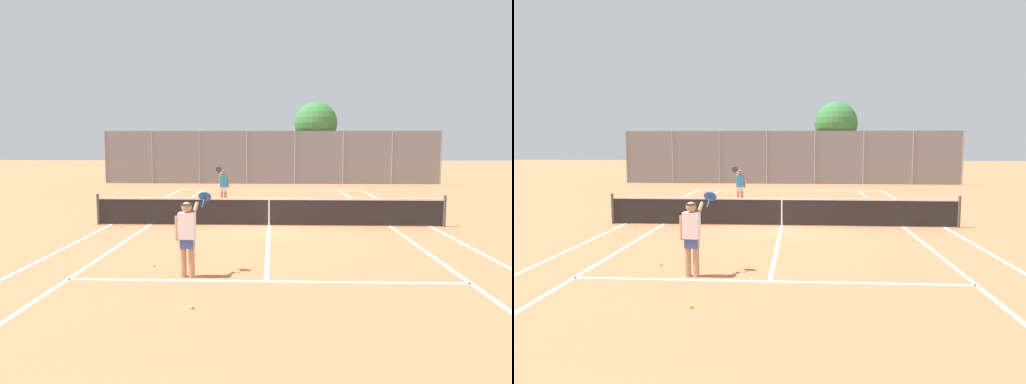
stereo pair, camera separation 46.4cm
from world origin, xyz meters
TOP-DOWN VIEW (x-y plane):
  - ground_plane at (0.00, 0.00)m, footprint 120.00×120.00m
  - court_line_markings at (0.00, 0.00)m, footprint 11.10×23.90m
  - tennis_net at (0.00, 0.00)m, footprint 12.00×0.10m
  - player_near_side at (-1.66, -6.13)m, footprint 0.72×0.72m
  - player_far_left at (-2.14, 5.31)m, footprint 0.56×0.82m
  - loose_tennis_ball_0 at (3.50, 5.94)m, footprint 0.07×0.07m
  - loose_tennis_ball_1 at (-5.00, -0.46)m, footprint 0.07×0.07m
  - loose_tennis_ball_2 at (-2.60, -5.36)m, footprint 0.07×0.07m
  - loose_tennis_ball_3 at (-1.25, -7.99)m, footprint 0.07×0.07m
  - back_fence at (-0.00, 16.32)m, footprint 23.47×0.08m
  - tree_behind_left at (3.29, 17.79)m, footprint 3.10×3.10m

SIDE VIEW (x-z plane):
  - ground_plane at x=0.00m, z-range 0.00..0.00m
  - court_line_markings at x=0.00m, z-range 0.00..0.01m
  - loose_tennis_ball_0 at x=3.50m, z-range 0.00..0.07m
  - loose_tennis_ball_1 at x=-5.00m, z-range 0.00..0.07m
  - loose_tennis_ball_2 at x=-2.60m, z-range 0.00..0.07m
  - loose_tennis_ball_3 at x=-1.25m, z-range 0.00..0.07m
  - tennis_net at x=0.00m, z-range -0.03..1.04m
  - player_near_side at x=-1.66m, z-range 0.04..1.81m
  - player_far_left at x=-2.14m, z-range 0.04..1.81m
  - back_fence at x=0.00m, z-range 0.00..3.70m
  - tree_behind_left at x=3.29m, z-range 1.24..7.05m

